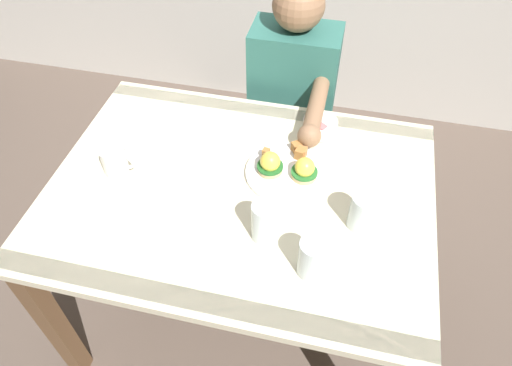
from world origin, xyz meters
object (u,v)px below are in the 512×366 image
eggs_benedict_plate (288,169)px  water_glass_far (312,259)px  fruit_bowl (320,127)px  coffee_mug (115,160)px  diner_person (292,100)px  fork (128,136)px  water_glass_extra (264,223)px  dining_table (240,210)px  water_glass_near (363,213)px

eggs_benedict_plate → water_glass_far: (0.13, -0.34, 0.03)m
eggs_benedict_plate → fruit_bowl: 0.23m
coffee_mug → diner_person: 0.79m
fork → water_glass_extra: bearing=-29.2°
dining_table → eggs_benedict_plate: size_ratio=4.44×
eggs_benedict_plate → diner_person: size_ratio=0.24×
coffee_mug → fork: (-0.04, 0.16, -0.05)m
fruit_bowl → water_glass_far: (0.05, -0.56, 0.03)m
fruit_bowl → water_glass_far: bearing=-84.5°
coffee_mug → water_glass_near: 0.78m
fruit_bowl → fork: size_ratio=0.94×
coffee_mug → water_glass_far: 0.71m
dining_table → water_glass_near: (0.38, -0.06, 0.16)m
dining_table → fork: (-0.44, 0.15, 0.11)m
eggs_benedict_plate → water_glass_near: water_glass_near is taller
water_glass_far → water_glass_extra: (-0.15, 0.08, 0.00)m
water_glass_extra → diner_person: bearing=93.6°
diner_person → fruit_bowl: bearing=-63.2°
coffee_mug → diner_person: diner_person is taller
diner_person → eggs_benedict_plate: bearing=-82.1°
dining_table → water_glass_near: water_glass_near is taller
water_glass_near → diner_person: size_ratio=0.11×
fruit_bowl → water_glass_extra: (-0.09, -0.48, 0.03)m
fork → water_glass_far: (0.70, -0.39, 0.05)m
eggs_benedict_plate → water_glass_extra: 0.26m
eggs_benedict_plate → coffee_mug: bearing=-168.5°
eggs_benedict_plate → fork: size_ratio=2.12×
water_glass_extra → water_glass_near: bearing=21.5°
dining_table → fork: 0.48m
fork → water_glass_near: size_ratio=1.06×
fork → eggs_benedict_plate: bearing=-5.3°
water_glass_far → diner_person: (-0.20, 0.85, -0.15)m
fork → water_glass_extra: water_glass_extra is taller
dining_table → diner_person: diner_person is taller
dining_table → coffee_mug: size_ratio=10.79×
eggs_benedict_plate → water_glass_far: bearing=-69.5°
coffee_mug → water_glass_far: water_glass_far is taller
fork → water_glass_far: size_ratio=1.04×
water_glass_extra → diner_person: diner_person is taller
water_glass_near → water_glass_far: size_ratio=0.98×
dining_table → fork: bearing=161.3°
coffee_mug → diner_person: size_ratio=0.10×
water_glass_far → water_glass_extra: bearing=150.3°
water_glass_extra → fork: bearing=150.8°
water_glass_near → diner_person: 0.74m
fruit_bowl → water_glass_near: (0.17, -0.37, 0.02)m
water_glass_near → diner_person: (-0.31, 0.66, -0.14)m
coffee_mug → water_glass_near: size_ratio=0.92×
coffee_mug → fork: size_ratio=0.87×
fork → water_glass_near: (0.82, -0.21, 0.05)m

